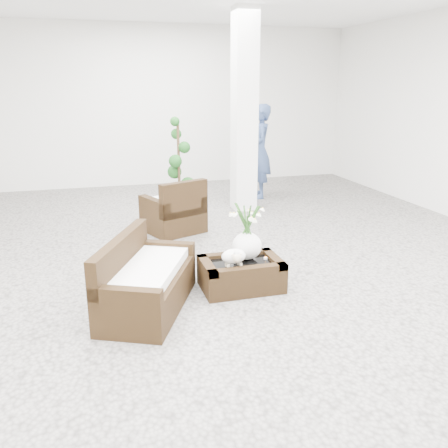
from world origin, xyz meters
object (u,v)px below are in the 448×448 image
object	(u,v)px
coffee_table	(241,275)
armchair	(173,205)
topiary	(179,161)
loveseat	(148,274)

from	to	relation	value
coffee_table	armchair	distance (m)	2.41
armchair	topiary	bearing A→B (deg)	-125.67
armchair	topiary	size ratio (longest dim) A/B	0.53
loveseat	topiary	distance (m)	4.68
coffee_table	loveseat	world-z (taller)	loveseat
coffee_table	loveseat	size ratio (longest dim) A/B	0.63
loveseat	topiary	bearing A→B (deg)	10.20
armchair	loveseat	distance (m)	2.67
coffee_table	topiary	bearing A→B (deg)	88.59
coffee_table	topiary	world-z (taller)	topiary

